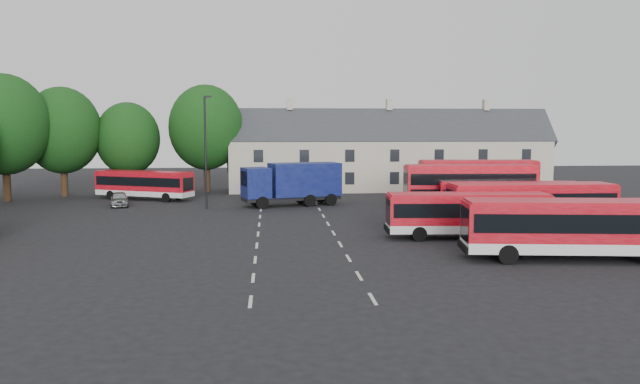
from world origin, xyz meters
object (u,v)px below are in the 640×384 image
(lamppost, at_px, (206,149))
(bus_row_a, at_px, (573,224))
(silver_car, at_px, (119,199))
(bus_dd_south, at_px, (469,188))
(box_truck, at_px, (293,182))

(lamppost, bearing_deg, bus_row_a, -46.34)
(bus_row_a, distance_m, silver_car, 38.56)
(bus_dd_south, bearing_deg, bus_row_a, -85.52)
(box_truck, distance_m, silver_car, 15.53)
(silver_car, distance_m, lamppost, 9.52)
(bus_row_a, relative_size, box_truck, 1.27)
(bus_row_a, bearing_deg, lamppost, 140.73)
(bus_row_a, height_order, silver_car, bus_row_a)
(silver_car, bearing_deg, bus_dd_south, -30.88)
(lamppost, bearing_deg, bus_dd_south, -17.38)
(silver_car, relative_size, lamppost, 0.39)
(bus_row_a, relative_size, lamppost, 1.20)
(silver_car, bearing_deg, box_truck, -16.44)
(bus_dd_south, distance_m, silver_car, 30.34)
(bus_dd_south, relative_size, box_truck, 1.11)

